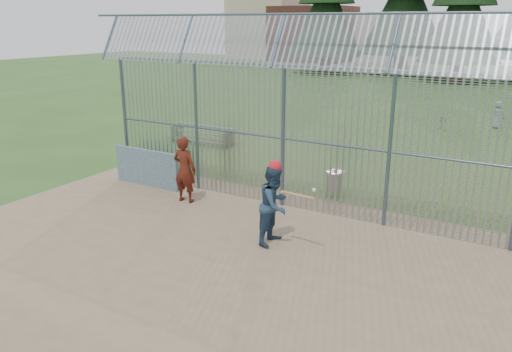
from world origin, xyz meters
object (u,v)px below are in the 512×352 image
Objects in this scene: onlooker at (185,169)px; batter at (275,205)px; dugout_wall at (147,168)px; bleacher at (202,134)px; trash_can at (335,183)px.

batter is at bearing 157.81° from onlooker.
onlooker is at bearing -15.75° from dugout_wall.
bleacher is at bearing 109.06° from dugout_wall.
batter is at bearing -17.51° from dugout_wall.
bleacher is (-3.96, 6.26, -0.59)m from onlooker.
onlooker is 7.43m from bleacher.
dugout_wall is 6.01m from trash_can.
dugout_wall reaches higher than trash_can.
dugout_wall is at bearing -19.46° from onlooker.
batter is 10.66m from bleacher.
batter reaches higher than bleacher.
bleacher is (-1.97, 5.69, -0.21)m from dugout_wall.
dugout_wall is 1.27× the size of onlooker.
trash_can is (3.57, 2.80, -0.62)m from onlooker.
trash_can is at bearing 2.30° from batter.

